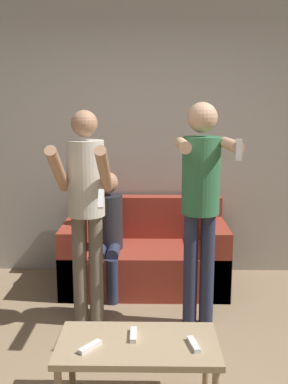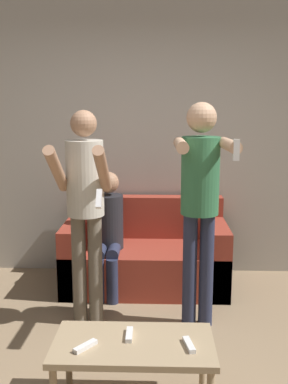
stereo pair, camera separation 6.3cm
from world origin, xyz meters
The scene contains 9 objects.
wall_back centered at (0.00, 2.21, 1.35)m, with size 6.40×0.06×2.70m.
couch centered at (0.05, 1.78, 0.28)m, with size 1.51×0.79×0.82m.
person_standing_left centered at (-0.38, 0.97, 1.02)m, with size 0.40×0.62×1.67m.
person_standing_right centered at (0.49, 0.96, 1.08)m, with size 0.40×0.72×1.73m.
person_seated centered at (-0.28, 1.61, 0.59)m, with size 0.27×0.51×1.11m.
coffee_table centered at (0.04, -0.04, 0.38)m, with size 0.89×0.47×0.42m.
remote_near centered at (-0.21, -0.12, 0.44)m, with size 0.12×0.14×0.02m.
remote_mid centered at (0.35, -0.08, 0.44)m, with size 0.07×0.15×0.02m.
remote_far centered at (0.02, 0.01, 0.44)m, with size 0.04×0.15×0.02m.
Camera 2 is at (0.17, -2.31, 1.71)m, focal length 42.00 mm.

